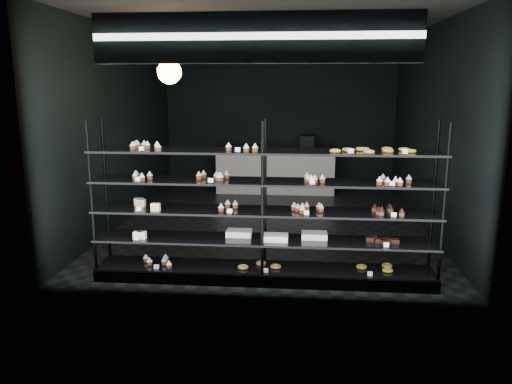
% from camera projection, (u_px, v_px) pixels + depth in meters
% --- Properties ---
extents(room, '(5.01, 6.01, 3.20)m').
position_uv_depth(room, '(271.00, 128.00, 8.03)').
color(room, black).
rests_on(room, ground).
extents(display_shelf, '(4.00, 0.50, 1.91)m').
position_uv_depth(display_shelf, '(262.00, 229.00, 5.85)').
color(display_shelf, black).
rests_on(display_shelf, room).
extents(signage, '(3.30, 0.05, 0.50)m').
position_uv_depth(signage, '(255.00, 38.00, 4.94)').
color(signage, '#0B1539').
rests_on(signage, room).
extents(pendant_lamp, '(0.31, 0.31, 0.89)m').
position_uv_depth(pendant_lamp, '(169.00, 72.00, 6.45)').
color(pendant_lamp, black).
rests_on(pendant_lamp, room).
extents(service_counter, '(2.59, 0.65, 1.23)m').
position_uv_depth(service_counter, '(276.00, 169.00, 10.70)').
color(service_counter, silver).
rests_on(service_counter, room).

